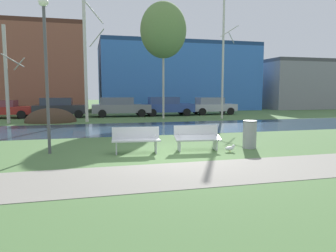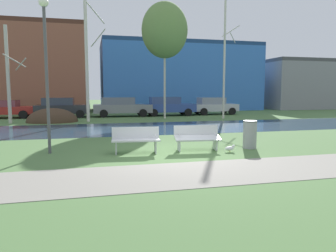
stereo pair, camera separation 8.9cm
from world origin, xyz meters
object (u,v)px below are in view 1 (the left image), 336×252
bench_right (197,137)px  parked_suv_fifth_silver (212,106)px  parked_sedan_second_dark (60,107)px  trash_bin (250,134)px  streetlamp (45,50)px  seagull (230,148)px  parked_hatch_third_grey (120,107)px  parked_van_nearest_red (3,109)px  bench_left (136,139)px  parked_wagon_fourth_blue (166,106)px

bench_right → parked_suv_fifth_silver: parked_suv_fifth_silver is taller
parked_sedan_second_dark → parked_suv_fifth_silver: parked_sedan_second_dark is taller
trash_bin → parked_suv_fifth_silver: (5.13, 16.17, 0.27)m
bench_right → parked_sedan_second_dark: (-5.91, 15.91, 0.35)m
streetlamp → parked_suv_fifth_silver: size_ratio=1.25×
seagull → parked_suv_fifth_silver: (6.13, 16.67, 0.67)m
seagull → parked_hatch_third_grey: size_ratio=0.08×
seagull → bench_right: bearing=149.8°
streetlamp → parked_van_nearest_red: bearing=108.3°
bench_left → parked_sedan_second_dark: bearing=103.2°
seagull → parked_van_nearest_red: parked_van_nearest_red is taller
parked_hatch_third_grey → parked_suv_fifth_silver: (8.31, 0.39, -0.03)m
parked_van_nearest_red → parked_wagon_fourth_blue: 12.96m
seagull → streetlamp: size_ratio=0.08×
bench_left → streetlamp: 4.13m
parked_van_nearest_red → parked_hatch_third_grey: parked_hatch_third_grey is taller
parked_sedan_second_dark → parked_suv_fifth_silver: size_ratio=1.04×
parked_sedan_second_dark → parked_hatch_third_grey: size_ratio=0.87×
seagull → streetlamp: streetlamp is taller
parked_sedan_second_dark → seagull: bearing=-67.3°
bench_left → streetlamp: streetlamp is taller
bench_left → parked_van_nearest_red: size_ratio=0.38×
seagull → parked_van_nearest_red: bearing=123.5°
trash_bin → bench_left: bearing=178.8°
parked_van_nearest_red → parked_hatch_third_grey: (8.98, -0.54, 0.08)m
streetlamp → seagull: bearing=-11.6°
parked_van_nearest_red → streetlamp: bearing=-71.7°
streetlamp → parked_hatch_third_grey: 15.74m
parked_van_nearest_red → parked_hatch_third_grey: bearing=-3.4°
seagull → parked_suv_fifth_silver: parked_suv_fifth_silver is taller
parked_sedan_second_dark → streetlamp: bearing=-86.6°
bench_right → bench_left: bearing=180.0°
bench_left → parked_suv_fifth_silver: parked_suv_fifth_silver is taller
parked_van_nearest_red → parked_wagon_fourth_blue: parked_wagon_fourth_blue is taller
bench_right → parked_sedan_second_dark: size_ratio=0.39×
trash_bin → parked_sedan_second_dark: (-7.91, 15.99, 0.29)m
bench_left → bench_right: same height
seagull → streetlamp: bearing=168.4°
parked_van_nearest_red → parked_sedan_second_dark: (4.24, -0.33, 0.07)m
streetlamp → parked_sedan_second_dark: size_ratio=1.21×
parked_suv_fifth_silver → streetlamp: bearing=-128.1°
parked_suv_fifth_silver → bench_right: bearing=-113.9°
parked_wagon_fourth_blue → bench_right: bearing=-100.1°
trash_bin → parked_suv_fifth_silver: size_ratio=0.25×
streetlamp → parked_hatch_third_grey: streetlamp is taller
seagull → parked_sedan_second_dark: size_ratio=0.10×
bench_left → parked_van_nearest_red: bearing=116.2°
streetlamp → parked_hatch_third_grey: size_ratio=1.06×
bench_left → parked_hatch_third_grey: bearing=86.4°
seagull → parked_hatch_third_grey: (-2.17, 16.28, 0.70)m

